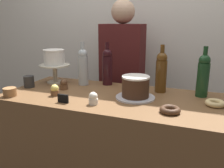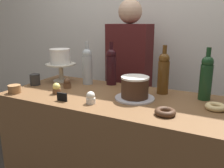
{
  "view_description": "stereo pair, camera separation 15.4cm",
  "coord_description": "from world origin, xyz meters",
  "px_view_note": "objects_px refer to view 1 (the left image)",
  "views": [
    {
      "loc": [
        0.53,
        -1.39,
        1.43
      ],
      "look_at": [
        0.0,
        0.0,
        1.03
      ],
      "focal_mm": 38.15,
      "sensor_mm": 36.0,
      "label": 1
    },
    {
      "loc": [
        0.67,
        -1.33,
        1.43
      ],
      "look_at": [
        0.0,
        0.0,
        1.03
      ],
      "focal_mm": 38.15,
      "sensor_mm": 36.0,
      "label": 2
    }
  ],
  "objects_px": {
    "cake_stand_pedestal": "(55,70)",
    "price_sign_chalkboard": "(63,99)",
    "donut_glazed": "(215,103)",
    "barista_figure": "(122,88)",
    "cookie_stack": "(10,92)",
    "donut_chocolate": "(170,110)",
    "white_layer_cake": "(54,57)",
    "chocolate_round_cake": "(136,86)",
    "wine_bottle_clear": "(83,66)",
    "wine_bottle_amber": "(161,71)",
    "cupcake_chocolate": "(64,85)",
    "coffee_cup_ceramic": "(29,82)",
    "wine_bottle_green": "(203,75)",
    "cupcake_lemon": "(55,90)",
    "wine_bottle_dark_red": "(107,66)",
    "cupcake_vanilla": "(93,98)"
  },
  "relations": [
    {
      "from": "cake_stand_pedestal",
      "to": "price_sign_chalkboard",
      "type": "height_order",
      "value": "cake_stand_pedestal"
    },
    {
      "from": "cookie_stack",
      "to": "barista_figure",
      "type": "xyz_separation_m",
      "value": [
        0.5,
        0.82,
        -0.14
      ]
    },
    {
      "from": "donut_chocolate",
      "to": "donut_glazed",
      "type": "bearing_deg",
      "value": 41.45
    },
    {
      "from": "cupcake_lemon",
      "to": "coffee_cup_ceramic",
      "type": "bearing_deg",
      "value": 160.7
    },
    {
      "from": "cake_stand_pedestal",
      "to": "donut_glazed",
      "type": "distance_m",
      "value": 1.17
    },
    {
      "from": "wine_bottle_dark_red",
      "to": "donut_chocolate",
      "type": "distance_m",
      "value": 0.69
    },
    {
      "from": "cupcake_chocolate",
      "to": "cupcake_vanilla",
      "type": "distance_m",
      "value": 0.39
    },
    {
      "from": "donut_chocolate",
      "to": "coffee_cup_ceramic",
      "type": "xyz_separation_m",
      "value": [
        -1.04,
        0.14,
        0.03
      ]
    },
    {
      "from": "cookie_stack",
      "to": "coffee_cup_ceramic",
      "type": "relative_size",
      "value": 0.99
    },
    {
      "from": "coffee_cup_ceramic",
      "to": "donut_chocolate",
      "type": "bearing_deg",
      "value": -7.8
    },
    {
      "from": "white_layer_cake",
      "to": "cupcake_chocolate",
      "type": "xyz_separation_m",
      "value": [
        0.16,
        -0.14,
        -0.17
      ]
    },
    {
      "from": "white_layer_cake",
      "to": "wine_bottle_dark_red",
      "type": "distance_m",
      "value": 0.42
    },
    {
      "from": "cupcake_lemon",
      "to": "donut_glazed",
      "type": "height_order",
      "value": "cupcake_lemon"
    },
    {
      "from": "wine_bottle_clear",
      "to": "coffee_cup_ceramic",
      "type": "xyz_separation_m",
      "value": [
        -0.34,
        -0.21,
        -0.1
      ]
    },
    {
      "from": "wine_bottle_green",
      "to": "cookie_stack",
      "type": "bearing_deg",
      "value": -159.38
    },
    {
      "from": "wine_bottle_green",
      "to": "price_sign_chalkboard",
      "type": "relative_size",
      "value": 4.65
    },
    {
      "from": "cupcake_lemon",
      "to": "cupcake_chocolate",
      "type": "distance_m",
      "value": 0.15
    },
    {
      "from": "coffee_cup_ceramic",
      "to": "barista_figure",
      "type": "height_order",
      "value": "barista_figure"
    },
    {
      "from": "price_sign_chalkboard",
      "to": "barista_figure",
      "type": "relative_size",
      "value": 0.04
    },
    {
      "from": "chocolate_round_cake",
      "to": "barista_figure",
      "type": "bearing_deg",
      "value": 116.1
    },
    {
      "from": "cookie_stack",
      "to": "wine_bottle_dark_red",
      "type": "bearing_deg",
      "value": 45.64
    },
    {
      "from": "cake_stand_pedestal",
      "to": "coffee_cup_ceramic",
      "type": "bearing_deg",
      "value": -121.24
    },
    {
      "from": "chocolate_round_cake",
      "to": "donut_chocolate",
      "type": "distance_m",
      "value": 0.3
    },
    {
      "from": "donut_glazed",
      "to": "barista_figure",
      "type": "bearing_deg",
      "value": 144.21
    },
    {
      "from": "price_sign_chalkboard",
      "to": "white_layer_cake",
      "type": "bearing_deg",
      "value": 128.97
    },
    {
      "from": "cupcake_chocolate",
      "to": "donut_chocolate",
      "type": "xyz_separation_m",
      "value": [
        0.77,
        -0.19,
        -0.02
      ]
    },
    {
      "from": "cake_stand_pedestal",
      "to": "cookie_stack",
      "type": "height_order",
      "value": "cake_stand_pedestal"
    },
    {
      "from": "donut_chocolate",
      "to": "white_layer_cake",
      "type": "bearing_deg",
      "value": 161.01
    },
    {
      "from": "wine_bottle_amber",
      "to": "cupcake_vanilla",
      "type": "height_order",
      "value": "wine_bottle_amber"
    },
    {
      "from": "chocolate_round_cake",
      "to": "price_sign_chalkboard",
      "type": "height_order",
      "value": "chocolate_round_cake"
    },
    {
      "from": "donut_glazed",
      "to": "barista_figure",
      "type": "distance_m",
      "value": 0.93
    },
    {
      "from": "donut_chocolate",
      "to": "barista_figure",
      "type": "bearing_deg",
      "value": 124.97
    },
    {
      "from": "cake_stand_pedestal",
      "to": "donut_glazed",
      "type": "relative_size",
      "value": 2.1
    },
    {
      "from": "wine_bottle_dark_red",
      "to": "barista_figure",
      "type": "xyz_separation_m",
      "value": [
        0.01,
        0.32,
        -0.25
      ]
    },
    {
      "from": "cupcake_lemon",
      "to": "barista_figure",
      "type": "height_order",
      "value": "barista_figure"
    },
    {
      "from": "white_layer_cake",
      "to": "cookie_stack",
      "type": "xyz_separation_m",
      "value": [
        -0.08,
        -0.4,
        -0.18
      ]
    },
    {
      "from": "wine_bottle_green",
      "to": "wine_bottle_clear",
      "type": "height_order",
      "value": "same"
    },
    {
      "from": "cupcake_lemon",
      "to": "cupcake_vanilla",
      "type": "height_order",
      "value": "same"
    },
    {
      "from": "donut_glazed",
      "to": "donut_chocolate",
      "type": "relative_size",
      "value": 1.0
    },
    {
      "from": "wine_bottle_green",
      "to": "wine_bottle_clear",
      "type": "distance_m",
      "value": 0.85
    },
    {
      "from": "chocolate_round_cake",
      "to": "cupcake_chocolate",
      "type": "xyz_separation_m",
      "value": [
        -0.53,
        0.01,
        -0.04
      ]
    },
    {
      "from": "chocolate_round_cake",
      "to": "cookie_stack",
      "type": "distance_m",
      "value": 0.82
    },
    {
      "from": "chocolate_round_cake",
      "to": "donut_glazed",
      "type": "xyz_separation_m",
      "value": [
        0.47,
        0.03,
        -0.06
      ]
    },
    {
      "from": "wine_bottle_amber",
      "to": "cupcake_vanilla",
      "type": "distance_m",
      "value": 0.52
    },
    {
      "from": "cupcake_chocolate",
      "to": "price_sign_chalkboard",
      "type": "xyz_separation_m",
      "value": [
        0.15,
        -0.25,
        -0.01
      ]
    },
    {
      "from": "cupcake_chocolate",
      "to": "cupcake_vanilla",
      "type": "height_order",
      "value": "same"
    },
    {
      "from": "wine_bottle_amber",
      "to": "coffee_cup_ceramic",
      "type": "height_order",
      "value": "wine_bottle_amber"
    },
    {
      "from": "white_layer_cake",
      "to": "wine_bottle_dark_red",
      "type": "xyz_separation_m",
      "value": [
        0.4,
        0.1,
        -0.06
      ]
    },
    {
      "from": "wine_bottle_clear",
      "to": "wine_bottle_amber",
      "type": "bearing_deg",
      "value": 1.72
    },
    {
      "from": "chocolate_round_cake",
      "to": "cookie_stack",
      "type": "bearing_deg",
      "value": -162.01
    }
  ]
}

